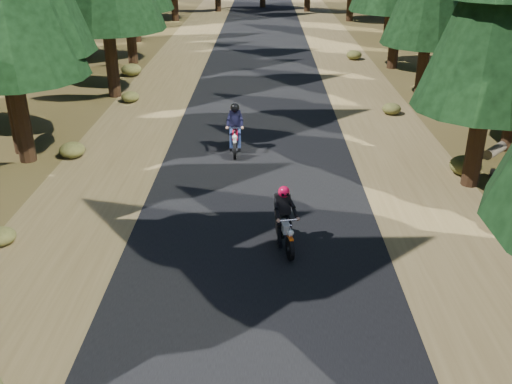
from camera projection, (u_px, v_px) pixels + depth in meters
ground at (255, 267)px, 12.30m from camera, size 120.00×120.00×0.00m
road at (258, 176)px, 16.84m from camera, size 6.00×100.00×0.01m
shoulder_l at (103, 175)px, 16.90m from camera, size 3.20×100.00×0.01m
shoulder_r at (414, 177)px, 16.78m from camera, size 3.20×100.00×0.01m
understory_shrubs at (315, 141)px, 18.90m from camera, size 14.88×30.62×0.61m
rider_lead at (285, 229)px, 12.85m from camera, size 0.81×1.71×1.47m
rider_follow at (235, 137)px, 18.43m from camera, size 0.59×1.81×1.60m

